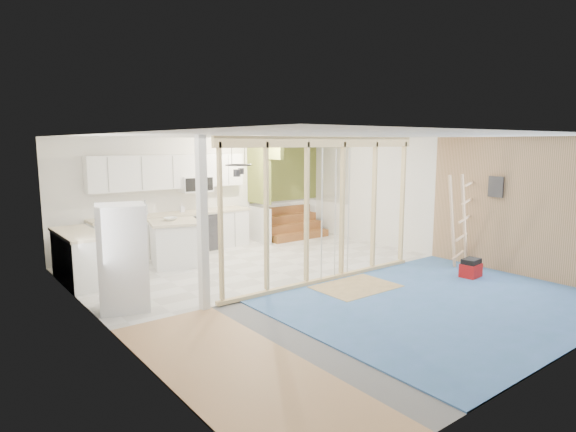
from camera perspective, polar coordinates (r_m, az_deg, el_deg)
room at (r=8.30m, az=2.86°, el=0.46°), size 7.01×8.01×2.61m
floor_overlays at (r=8.68m, az=2.90°, el=-7.91°), size 7.00×8.00×0.03m
stud_frame at (r=8.13m, az=1.71°, el=2.25°), size 4.66×0.14×2.60m
base_cabinets at (r=10.51m, az=-16.08°, el=-2.73°), size 4.45×2.24×0.93m
upper_cabinets at (r=11.05m, az=-13.53°, el=4.99°), size 3.60×0.41×0.85m
green_partition at (r=12.45m, az=-0.88°, el=1.58°), size 2.25×1.51×2.60m
pot_rack at (r=9.59m, az=-5.90°, el=5.71°), size 0.52×0.52×0.72m
sheathing_panel at (r=9.85m, az=26.47°, el=0.85°), size 0.02×4.00×2.60m
electrical_panel at (r=10.05m, az=23.42°, el=3.20°), size 0.04×0.30×0.40m
ceiling_light at (r=11.45m, az=-1.53°, el=8.95°), size 0.32×0.32×0.08m
fridge at (r=7.55m, az=-18.97°, el=-4.70°), size 0.86×0.83×1.60m
island at (r=10.01m, az=-13.26°, el=-3.22°), size 1.16×1.16×0.93m
bowl at (r=10.01m, az=-13.74°, el=-0.34°), size 0.27×0.27×0.06m
soap_bottle_a at (r=10.85m, az=-16.60°, el=0.95°), size 0.13×0.13×0.33m
soap_bottle_b at (r=11.12m, az=-12.46°, el=0.95°), size 0.09×0.09×0.20m
toolbox at (r=9.59m, az=20.85°, el=-5.85°), size 0.41×0.33×0.36m
ladder at (r=10.12m, az=19.70°, el=-0.54°), size 1.00×0.09×1.87m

